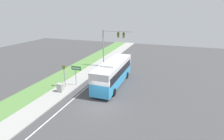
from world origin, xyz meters
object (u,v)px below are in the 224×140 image
bus (113,72)px  pedestrian_signal (64,73)px  street_sign (76,71)px  utility_cabinet (60,88)px  signal_gantry (111,41)px

bus → pedestrian_signal: bus is taller
pedestrian_signal → street_sign: bearing=42.5°
street_sign → utility_cabinet: bearing=-109.0°
bus → signal_gantry: bearing=111.4°
signal_gantry → street_sign: 10.30m
bus → signal_gantry: size_ratio=1.48×
street_sign → utility_cabinet: size_ratio=2.62×
utility_cabinet → signal_gantry: bearing=78.1°
pedestrian_signal → utility_cabinet: pedestrian_signal is taller
bus → street_sign: bearing=-156.6°
bus → utility_cabinet: 7.44m
bus → street_sign: bus is taller
pedestrian_signal → utility_cabinet: 2.16m
pedestrian_signal → street_sign: size_ratio=1.09×
signal_gantry → utility_cabinet: 13.35m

